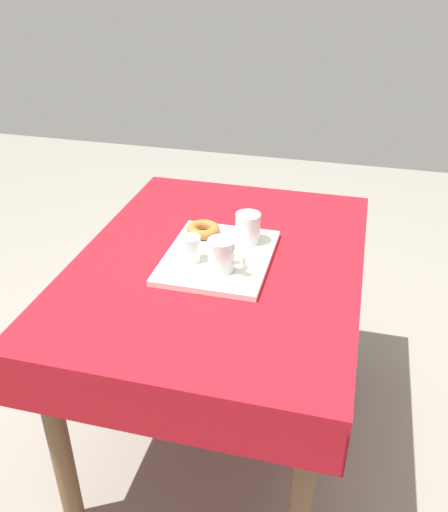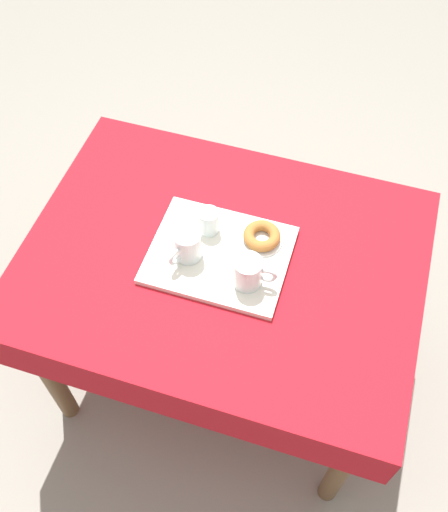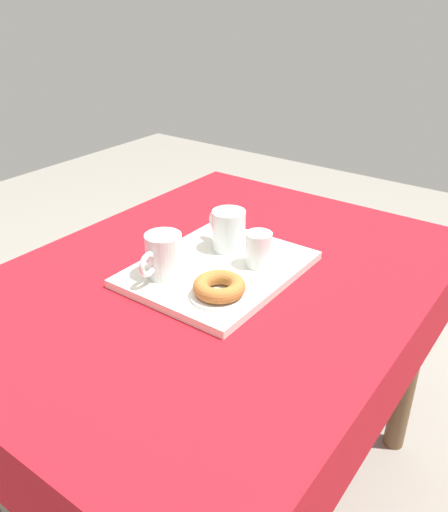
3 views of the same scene
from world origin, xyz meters
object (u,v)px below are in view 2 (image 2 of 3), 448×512
object	(u,v)px
serving_tray	(219,256)
donut_plate_left	(262,240)
tea_mug_right	(248,273)
tea_mug_left	(187,246)
water_glass_near	(209,222)
dining_table	(222,277)
sugar_donut_left	(262,236)

from	to	relation	value
serving_tray	donut_plate_left	xyz separation A→B (m)	(0.11, 0.09, 0.01)
tea_mug_right	tea_mug_left	bearing A→B (deg)	169.09
serving_tray	water_glass_near	xyz separation A→B (m)	(-0.06, 0.08, 0.05)
dining_table	donut_plate_left	xyz separation A→B (m)	(0.10, 0.08, 0.13)
water_glass_near	dining_table	bearing A→B (deg)	-48.61
tea_mug_right	sugar_donut_left	xyz separation A→B (m)	(-0.00, 0.15, -0.02)
tea_mug_right	donut_plate_left	distance (m)	0.16
dining_table	serving_tray	world-z (taller)	serving_tray
serving_tray	sugar_donut_left	bearing A→B (deg)	38.72
tea_mug_right	water_glass_near	xyz separation A→B (m)	(-0.16, 0.14, -0.01)
dining_table	tea_mug_left	distance (m)	0.20
tea_mug_right	water_glass_near	distance (m)	0.22
tea_mug_right	sugar_donut_left	distance (m)	0.15
dining_table	donut_plate_left	bearing A→B (deg)	39.79
dining_table	donut_plate_left	size ratio (longest dim) A/B	9.47
dining_table	serving_tray	size ratio (longest dim) A/B	2.92
serving_tray	sugar_donut_left	distance (m)	0.14
dining_table	sugar_donut_left	distance (m)	0.20
tea_mug_right	sugar_donut_left	world-z (taller)	tea_mug_right
serving_tray	tea_mug_right	world-z (taller)	tea_mug_right
donut_plate_left	water_glass_near	bearing A→B (deg)	-177.30
tea_mug_right	dining_table	bearing A→B (deg)	144.40
tea_mug_left	tea_mug_right	xyz separation A→B (m)	(0.19, -0.04, 0.00)
water_glass_near	donut_plate_left	xyz separation A→B (m)	(0.16, 0.01, -0.03)
sugar_donut_left	dining_table	bearing A→B (deg)	-140.21
dining_table	sugar_donut_left	xyz separation A→B (m)	(0.10, 0.08, 0.15)
donut_plate_left	sugar_donut_left	xyz separation A→B (m)	(0.00, 0.00, 0.02)
donut_plate_left	sugar_donut_left	distance (m)	0.02
serving_tray	tea_mug_right	size ratio (longest dim) A/B	3.28
serving_tray	water_glass_near	bearing A→B (deg)	125.66
dining_table	water_glass_near	distance (m)	0.19
dining_table	serving_tray	xyz separation A→B (m)	(-0.01, -0.00, 0.12)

